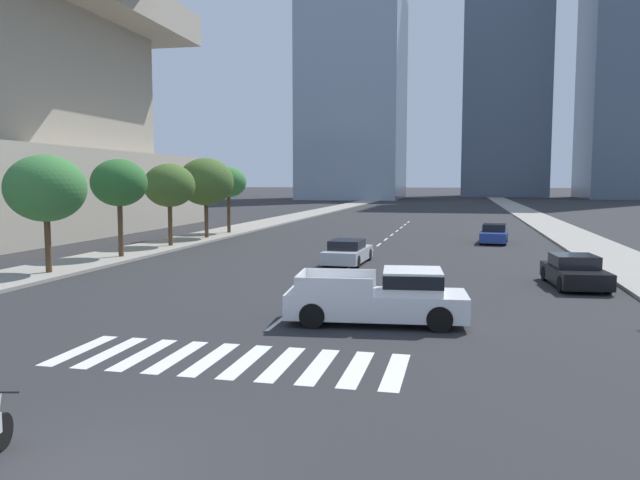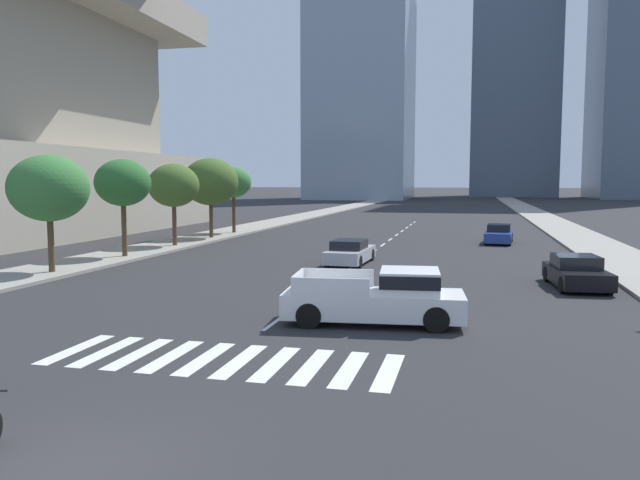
% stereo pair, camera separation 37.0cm
% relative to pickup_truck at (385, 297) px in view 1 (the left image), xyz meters
% --- Properties ---
extents(ground_plane, '(800.00, 800.00, 0.00)m').
position_rel_pickup_truck_xyz_m(ground_plane, '(-3.24, -10.71, -0.81)').
color(ground_plane, '#28282B').
extents(sidewalk_east, '(4.00, 260.00, 0.15)m').
position_rel_pickup_truck_xyz_m(sidewalk_east, '(10.56, 19.29, -0.74)').
color(sidewalk_east, gray).
rests_on(sidewalk_east, ground).
extents(sidewalk_west, '(4.00, 260.00, 0.15)m').
position_rel_pickup_truck_xyz_m(sidewalk_west, '(-17.03, 19.29, -0.74)').
color(sidewalk_west, gray).
rests_on(sidewalk_west, ground).
extents(crosswalk_near, '(8.55, 2.89, 0.01)m').
position_rel_pickup_truck_xyz_m(crosswalk_near, '(-3.24, -4.75, -0.81)').
color(crosswalk_near, silver).
rests_on(crosswalk_near, ground).
extents(lane_divider_center, '(0.14, 50.00, 0.01)m').
position_rel_pickup_truck_xyz_m(lane_divider_center, '(-3.24, 23.25, -0.81)').
color(lane_divider_center, silver).
rests_on(lane_divider_center, ground).
extents(pickup_truck, '(5.60, 2.56, 1.67)m').
position_rel_pickup_truck_xyz_m(pickup_truck, '(0.00, 0.00, 0.00)').
color(pickup_truck, silver).
rests_on(pickup_truck, ground).
extents(sedan_blue_0, '(2.12, 4.41, 1.32)m').
position_rel_pickup_truck_xyz_m(sedan_blue_0, '(4.46, 26.27, -0.21)').
color(sedan_blue_0, navy).
rests_on(sedan_blue_0, ground).
extents(sedan_silver_1, '(2.02, 4.66, 1.27)m').
position_rel_pickup_truck_xyz_m(sedan_silver_1, '(-3.58, 13.28, -0.22)').
color(sedan_silver_1, '#B7BABF').
rests_on(sedan_silver_1, ground).
extents(sedan_black_2, '(2.27, 4.36, 1.30)m').
position_rel_pickup_truck_xyz_m(sedan_black_2, '(6.79, 8.33, -0.21)').
color(sedan_black_2, black).
rests_on(sedan_black_2, ground).
extents(street_tree_nearest, '(3.59, 3.59, 5.38)m').
position_rel_pickup_truck_xyz_m(street_tree_nearest, '(-16.23, 6.17, 3.18)').
color(street_tree_nearest, '#4C3823').
rests_on(street_tree_nearest, sidewalk_west).
extents(street_tree_second, '(3.06, 3.06, 5.39)m').
position_rel_pickup_truck_xyz_m(street_tree_second, '(-16.23, 12.40, 3.40)').
color(street_tree_second, '#4C3823').
rests_on(street_tree_second, sidewalk_west).
extents(street_tree_third, '(3.30, 3.30, 5.30)m').
position_rel_pickup_truck_xyz_m(street_tree_third, '(-16.23, 18.43, 3.22)').
color(street_tree_third, '#4C3823').
rests_on(street_tree_third, sidewalk_west).
extents(street_tree_fourth, '(4.10, 4.10, 5.87)m').
position_rel_pickup_truck_xyz_m(street_tree_fourth, '(-16.23, 24.31, 3.45)').
color(street_tree_fourth, '#4C3823').
rests_on(street_tree_fourth, sidewalk_west).
extents(street_tree_fifth, '(2.89, 2.89, 5.31)m').
position_rel_pickup_truck_xyz_m(street_tree_fifth, '(-16.23, 28.85, 3.39)').
color(street_tree_fifth, '#4C3823').
rests_on(street_tree_fifth, sidewalk_west).
extents(office_tower_center_skyline, '(22.51, 21.23, 83.43)m').
position_rel_pickup_truck_xyz_m(office_tower_center_skyline, '(13.10, 161.72, 40.38)').
color(office_tower_center_skyline, slate).
rests_on(office_tower_center_skyline, ground).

